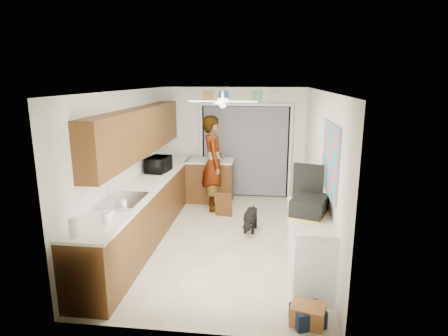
{
  "coord_description": "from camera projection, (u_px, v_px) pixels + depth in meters",
  "views": [
    {
      "loc": [
        0.75,
        -5.97,
        2.69
      ],
      "look_at": [
        0.0,
        0.4,
        1.15
      ],
      "focal_mm": 30.0,
      "sensor_mm": 36.0,
      "label": 1
    }
  ],
  "objects": [
    {
      "name": "wall_left",
      "position": [
        128.0,
        165.0,
        6.37
      ],
      "size": [
        0.0,
        5.0,
        5.0
      ],
      "primitive_type": "plane",
      "rotation": [
        1.57,
        0.0,
        1.57
      ],
      "color": "white",
      "rests_on": "ground"
    },
    {
      "name": "door_trim_left",
      "position": [
        201.0,
        151.0,
        8.67
      ],
      "size": [
        0.06,
        0.04,
        2.1
      ],
      "primitive_type": "cube",
      "color": "white",
      "rests_on": "wall_back"
    },
    {
      "name": "sink_basin",
      "position": [
        125.0,
        201.0,
        5.43
      ],
      "size": [
        0.5,
        0.76,
        0.06
      ],
      "primitive_type": "cube",
      "color": "silver",
      "rests_on": "left_countertop"
    },
    {
      "name": "wall_right",
      "position": [
        320.0,
        170.0,
        6.0
      ],
      "size": [
        0.0,
        5.0,
        5.0
      ],
      "primitive_type": "plane",
      "rotation": [
        1.57,
        0.0,
        -1.57
      ],
      "color": "white",
      "rests_on": "ground"
    },
    {
      "name": "wall_back",
      "position": [
        235.0,
        143.0,
        8.6
      ],
      "size": [
        3.2,
        0.0,
        3.2
      ],
      "primitive_type": "plane",
      "rotation": [
        1.57,
        0.0,
        0.0
      ],
      "color": "white",
      "rests_on": "ground"
    },
    {
      "name": "faucet",
      "position": [
        112.0,
        194.0,
        5.43
      ],
      "size": [
        0.03,
        0.03,
        0.22
      ],
      "primitive_type": "cylinder",
      "color": "silver",
      "rests_on": "left_countertop"
    },
    {
      "name": "door_trim_head",
      "position": [
        246.0,
        105.0,
        8.31
      ],
      "size": [
        2.1,
        0.04,
        0.06
      ],
      "primitive_type": "cube",
      "color": "white",
      "rests_on": "wall_back"
    },
    {
      "name": "right_counter_base",
      "position": [
        309.0,
        248.0,
        5.06
      ],
      "size": [
        0.5,
        1.4,
        0.9
      ],
      "primitive_type": "cube",
      "color": "white",
      "rests_on": "floor"
    },
    {
      "name": "cabinet_door_panel",
      "position": [
        223.0,
        205.0,
        7.39
      ],
      "size": [
        0.36,
        0.18,
        0.51
      ],
      "primitive_type": "cube",
      "rotation": [
        0.21,
        0.0,
        -0.13
      ],
      "color": "#5B3715",
      "rests_on": "floor"
    },
    {
      "name": "header_frame_1",
      "position": [
        224.0,
        96.0,
        8.35
      ],
      "size": [
        0.22,
        0.02,
        0.22
      ],
      "primitive_type": "cube",
      "color": "#4573BA",
      "rests_on": "wall_back"
    },
    {
      "name": "ceiling",
      "position": [
        221.0,
        91.0,
        5.89
      ],
      "size": [
        5.0,
        5.0,
        0.0
      ],
      "primitive_type": "plane",
      "rotation": [
        3.14,
        0.0,
        0.0
      ],
      "color": "white",
      "rests_on": "ground"
    },
    {
      "name": "ceiling_fan",
      "position": [
        223.0,
        102.0,
        6.13
      ],
      "size": [
        1.14,
        1.14,
        0.24
      ],
      "primitive_type": "cube",
      "color": "white",
      "rests_on": "ceiling"
    },
    {
      "name": "left_base_cabinets",
      "position": [
        147.0,
        210.0,
        6.52
      ],
      "size": [
        0.6,
        4.8,
        0.9
      ],
      "primitive_type": "cube",
      "color": "#5B3715",
      "rests_on": "floor"
    },
    {
      "name": "header_frame_3",
      "position": [
        257.0,
        96.0,
        8.27
      ],
      "size": [
        0.22,
        0.02,
        0.22
      ],
      "primitive_type": "cube",
      "color": "#6DC07A",
      "rests_on": "wall_back"
    },
    {
      "name": "cup",
      "position": [
        109.0,
        214.0,
        4.81
      ],
      "size": [
        0.13,
        0.13,
        0.1
      ],
      "primitive_type": "imported",
      "rotation": [
        0.0,
        0.0,
        -0.04
      ],
      "color": "white",
      "rests_on": "left_countertop"
    },
    {
      "name": "jar_a",
      "position": [
        107.0,
        218.0,
        4.62
      ],
      "size": [
        0.1,
        0.1,
        0.13
      ],
      "primitive_type": "cylinder",
      "rotation": [
        0.0,
        0.0,
        -0.11
      ],
      "color": "silver",
      "rests_on": "left_countertop"
    },
    {
      "name": "header_frame_4",
      "position": [
        276.0,
        97.0,
        8.22
      ],
      "size": [
        0.22,
        0.02,
        0.22
      ],
      "primitive_type": "cube",
      "color": "silver",
      "rests_on": "wall_back"
    },
    {
      "name": "left_countertop",
      "position": [
        147.0,
        184.0,
        6.41
      ],
      "size": [
        0.62,
        4.8,
        0.04
      ],
      "primitive_type": "cube",
      "color": "white",
      "rests_on": "left_base_cabinets"
    },
    {
      "name": "peninsula_top",
      "position": [
        210.0,
        161.0,
        8.25
      ],
      "size": [
        1.04,
        0.64,
        0.04
      ],
      "primitive_type": "cube",
      "color": "white",
      "rests_on": "peninsula_base"
    },
    {
      "name": "right_counter_top",
      "position": [
        310.0,
        216.0,
        4.95
      ],
      "size": [
        0.54,
        1.44,
        0.04
      ],
      "primitive_type": "cube",
      "color": "white",
      "rests_on": "right_counter_base"
    },
    {
      "name": "man",
      "position": [
        213.0,
        163.0,
        7.71
      ],
      "size": [
        0.63,
        0.81,
        1.97
      ],
      "primitive_type": "imported",
      "rotation": [
        0.0,
        0.0,
        1.81
      ],
      "color": "white",
      "rests_on": "floor"
    },
    {
      "name": "abstract_painting",
      "position": [
        330.0,
        159.0,
        4.95
      ],
      "size": [
        0.03,
        1.15,
        0.95
      ],
      "primitive_type": "cube",
      "color": "#E45470",
      "rests_on": "wall_right"
    },
    {
      "name": "floor",
      "position": [
        221.0,
        238.0,
        6.48
      ],
      "size": [
        5.0,
        5.0,
        0.0
      ],
      "primitive_type": "plane",
      "color": "beige",
      "rests_on": "ground"
    },
    {
      "name": "header_frame_0",
      "position": [
        208.0,
        96.0,
        8.39
      ],
      "size": [
        0.22,
        0.02,
        0.22
      ],
      "primitive_type": "cube",
      "color": "gold",
      "rests_on": "wall_back"
    },
    {
      "name": "door_trim_right",
      "position": [
        290.0,
        153.0,
        8.44
      ],
      "size": [
        0.06,
        0.04,
        2.1
      ],
      "primitive_type": "cube",
      "color": "white",
      "rests_on": "wall_back"
    },
    {
      "name": "microwave",
      "position": [
        159.0,
        164.0,
        7.16
      ],
      "size": [
        0.43,
        0.57,
        0.29
      ],
      "primitive_type": "imported",
      "rotation": [
        0.0,
        0.0,
        1.43
      ],
      "color": "black",
      "rests_on": "left_countertop"
    },
    {
      "name": "suitcase_lid",
      "position": [
        308.0,
        182.0,
        5.15
      ],
      "size": [
        0.41,
        0.16,
        0.5
      ],
      "primitive_type": "cube",
      "rotation": [
        0.0,
        0.0,
        -0.32
      ],
      "color": "black",
      "rests_on": "suitcase"
    },
    {
      "name": "back_opening_recess",
      "position": [
        245.0,
        152.0,
        8.59
      ],
      "size": [
        2.0,
        0.06,
        2.1
      ],
      "primitive_type": "cube",
      "color": "black",
      "rests_on": "wall_back"
    },
    {
      "name": "suitcase",
      "position": [
        309.0,
        206.0,
        4.93
      ],
      "size": [
        0.56,
        0.65,
        0.23
      ],
      "primitive_type": "cube",
      "rotation": [
        0.0,
        0.0,
        -0.32
      ],
      "color": "black",
      "rests_on": "right_counter_top"
    },
    {
      "name": "suitcase_rim",
      "position": [
        309.0,
        214.0,
        4.95
      ],
      "size": [
        0.6,
        0.69,
        0.02
      ],
      "primitive_type": "cube",
      "rotation": [
        0.0,
        0.0,
        -0.32
      ],
      "color": "yellow",
      "rests_on": "suitcase"
    },
    {
      "name": "route66_sign",
      "position": [
        193.0,
        96.0,
        8.43
      ],
      "size": [
        0.22,
        0.02,
        0.26
      ],
      "primitive_type": "cube",
      "color": "silver",
      "rests_on": "wall_back"
    },
    {
      "name": "jar_b",
      "position": [
        124.0,
        204.0,
        5.17
      ],
      "size": [
        0.1,
        0.1,
        0.12
      ],
      "primitive_type": "cylinder",
      "rotation": [
        0.0,
        0.0,
        -0.23
      ],
      "color": "silver",
      "rests_on": "left_countertop"
    },
    {
      "name": "cardboard_box",
      "position": [
        308.0,
        315.0,
        4.18
      ],
      "size": [
        0.43,
        0.36,
        0.23
      ],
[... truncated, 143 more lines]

